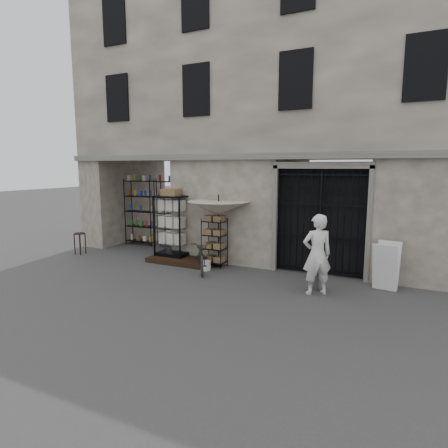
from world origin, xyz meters
The scene contains 15 objects.
ground centered at (0.00, 0.00, 0.00)m, with size 80.00×80.00×0.00m, color black.
main_building centered at (0.00, 4.00, 4.50)m, with size 14.00×4.00×9.00m, color #B5A896.
shop_recess centered at (-4.50, 2.80, 1.50)m, with size 3.00×1.70×3.00m, color black.
shop_shelving centered at (-4.55, 3.30, 1.25)m, with size 2.70×0.50×2.50m, color black.
iron_gate centered at (1.75, 2.28, 1.50)m, with size 2.50×0.21×3.00m.
step_platform centered at (-2.40, 1.55, 0.07)m, with size 2.00×0.90×0.15m, color black.
display_cabinet centered at (-2.80, 1.74, 1.01)m, with size 1.07×0.81×2.07m.
wire_rack centered at (-1.24, 1.65, 0.71)m, with size 0.71×0.57×1.45m.
market_umbrella centered at (-1.13, 1.72, 1.86)m, with size 1.63×1.66×2.59m.
white_bucket centered at (-1.27, 1.17, 0.14)m, with size 0.29×0.29×0.27m, color silver.
bicycle centered at (-1.35, 1.05, 0.00)m, with size 0.60×0.91×1.73m, color black.
wooden_stool centered at (-6.09, 1.05, 0.39)m, with size 0.45×0.45×0.73m.
steel_bollard centered at (1.98, 0.77, 0.37)m, with size 0.13×0.13×0.73m, color #54565A.
shopkeeper centered at (2.03, 0.51, 0.00)m, with size 0.69×1.90×0.45m, color white.
easel_sign centered at (3.48, 1.52, 0.60)m, with size 0.64×0.71×1.15m.
Camera 1 is at (3.79, -8.03, 2.97)m, focal length 30.00 mm.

